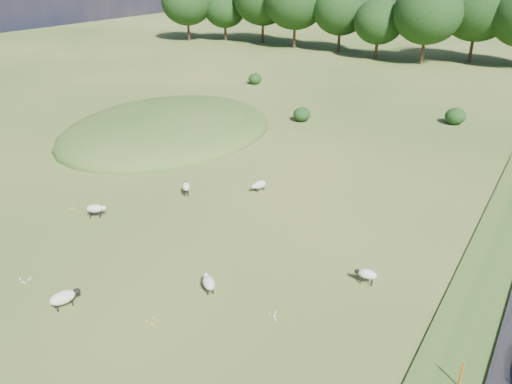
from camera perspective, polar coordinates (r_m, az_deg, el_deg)
ground at (r=43.64m, az=9.16°, el=7.01°), size 160.00×160.00×0.00m
mound at (r=43.45m, az=-10.04°, el=6.86°), size 16.00×20.00×4.00m
treeline at (r=75.98m, az=20.33°, el=18.64°), size 96.28×14.66×11.70m
shrubs at (r=49.69m, az=10.29°, el=9.99°), size 24.86×11.48×1.45m
marker_post at (r=19.32m, az=22.36°, el=-18.83°), size 0.06×0.06×1.20m
sheep_0 at (r=29.64m, az=-17.90°, el=-1.82°), size 1.11×0.92×0.80m
sheep_1 at (r=23.30m, az=12.53°, el=-9.15°), size 1.05×0.58×0.74m
sheep_2 at (r=22.93m, az=-21.13°, el=-11.16°), size 0.90×1.38×0.76m
sheep_3 at (r=31.48m, az=0.37°, el=0.82°), size 0.73×1.19×0.66m
sheep_4 at (r=31.24m, az=-8.00°, el=0.64°), size 0.99×1.05×0.80m
sheep_5 at (r=22.50m, az=-5.45°, el=-10.24°), size 1.13×1.01×0.67m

